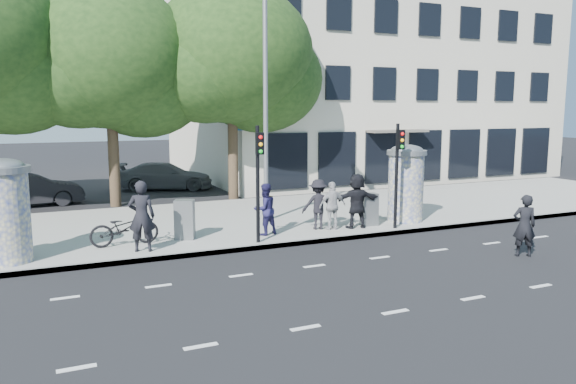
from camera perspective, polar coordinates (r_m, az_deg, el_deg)
name	(u,v)px	position (r m, az deg, el deg)	size (l,w,h in m)	color
ground	(341,281)	(13.44, 5.40, -9.02)	(120.00, 120.00, 0.00)	black
sidewalk	(237,220)	(20.08, -5.21, -2.89)	(40.00, 8.00, 0.15)	gray
curb	(281,245)	(16.48, -0.71, -5.39)	(40.00, 0.10, 0.16)	slate
lane_dash_near	(395,312)	(11.69, 10.84, -11.88)	(32.00, 0.12, 0.01)	silver
lane_dash_far	(314,266)	(14.62, 2.68, -7.52)	(32.00, 0.12, 0.01)	silver
ad_column_left	(4,208)	(15.85, -26.87, -1.50)	(1.36, 1.36, 2.65)	beige
ad_column_right	(406,181)	(19.76, 11.89, 1.08)	(1.36, 1.36, 2.65)	beige
traffic_pole_near	(258,172)	(16.10, -3.03, 2.06)	(0.22, 0.31, 3.40)	black
traffic_pole_far	(398,165)	(18.37, 11.09, 2.72)	(0.22, 0.31, 3.40)	black
street_lamp	(266,85)	(19.16, -2.24, 10.78)	(0.25, 0.93, 8.00)	slate
tree_near_left	(109,57)	(24.08, -17.72, 12.97)	(6.80, 6.80, 8.97)	#38281C
tree_center	(232,54)	(24.81, -5.75, 13.76)	(7.00, 7.00, 9.30)	#38281C
building	(352,76)	(36.18, 6.51, 11.61)	(20.30, 15.85, 12.00)	beige
ped_b	(142,216)	(15.79, -14.65, -2.38)	(0.71, 0.47, 1.96)	black
ped_c	(265,209)	(17.30, -2.37, -1.76)	(0.78, 0.61, 1.60)	#1E1B44
ped_d	(318,204)	(18.13, 3.08, -1.25)	(1.05, 0.60, 1.62)	black
ped_e	(333,206)	(18.08, 4.55, -1.40)	(0.92, 0.52, 1.56)	#A09FA2
ped_f	(357,201)	(18.40, 6.99, -0.89)	(1.67, 0.60, 1.80)	black
man_road	(524,226)	(16.68, 22.88, -3.16)	(0.63, 0.41, 1.72)	black
bicycle	(124,228)	(16.68, -16.29, -3.53)	(1.93, 0.67, 1.01)	black
cabinet_left	(185,219)	(17.06, -10.46, -2.76)	(0.57, 0.41, 1.19)	slate
cabinet_right	(369,209)	(18.91, 8.27, -1.76)	(0.52, 0.38, 1.08)	slate
car_mid	(30,190)	(25.51, -24.73, 0.19)	(4.13, 1.44, 1.36)	black
car_right	(165,176)	(28.63, -12.34, 1.59)	(4.59, 1.87, 1.33)	slate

